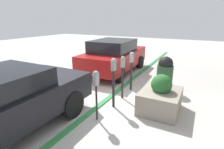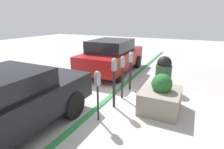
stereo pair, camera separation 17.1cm
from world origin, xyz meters
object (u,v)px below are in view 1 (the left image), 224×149
(parking_meter_nearest, at_px, (96,84))
(parking_meter_middle, at_px, (123,72))
(parking_meter_fourth, at_px, (132,64))
(parked_car_middle, at_px, (114,56))
(planter_box, at_px, (160,98))
(parking_meter_second, at_px, (114,76))
(trash_bin, at_px, (165,74))

(parking_meter_nearest, relative_size, parking_meter_middle, 0.94)
(parking_meter_fourth, bearing_deg, parked_car_middle, 42.28)
(parking_meter_fourth, distance_m, parked_car_middle, 2.39)
(parking_meter_fourth, bearing_deg, parking_meter_nearest, 179.53)
(planter_box, bearing_deg, parked_car_middle, 45.88)
(parking_meter_second, xyz_separation_m, trash_bin, (2.01, -1.05, -0.33))
(parking_meter_nearest, distance_m, parked_car_middle, 4.38)
(parking_meter_middle, height_order, parking_meter_fourth, parking_meter_fourth)
(parking_meter_fourth, relative_size, trash_bin, 1.12)
(parking_meter_fourth, bearing_deg, parking_meter_middle, -178.97)
(trash_bin, bearing_deg, parking_meter_middle, 141.02)
(parking_meter_nearest, relative_size, parking_meter_second, 0.89)
(parking_meter_nearest, xyz_separation_m, trash_bin, (2.84, -1.11, -0.37))
(parked_car_middle, bearing_deg, planter_box, -136.12)
(parking_meter_second, relative_size, parking_meter_middle, 1.05)
(trash_bin, bearing_deg, parking_meter_second, 152.51)
(parking_meter_middle, bearing_deg, trash_bin, -38.98)
(planter_box, distance_m, parked_car_middle, 4.09)
(parking_meter_nearest, distance_m, planter_box, 1.92)
(parking_meter_middle, xyz_separation_m, parking_meter_fourth, (0.80, 0.01, 0.08))
(parking_meter_nearest, relative_size, parking_meter_fourth, 0.94)
(trash_bin, bearing_deg, parked_car_middle, 65.28)
(parked_car_middle, bearing_deg, parking_meter_nearest, -160.78)
(parking_meter_second, bearing_deg, planter_box, -71.79)
(parking_meter_second, distance_m, planter_box, 1.46)
(planter_box, relative_size, trash_bin, 1.00)
(parking_meter_middle, bearing_deg, parking_meter_fourth, 1.03)
(parking_meter_middle, bearing_deg, parking_meter_nearest, 178.73)
(parking_meter_nearest, height_order, parked_car_middle, parked_car_middle)
(parking_meter_nearest, relative_size, parked_car_middle, 0.32)
(parking_meter_nearest, height_order, parking_meter_fourth, parking_meter_fourth)
(parking_meter_second, height_order, trash_bin, parking_meter_second)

